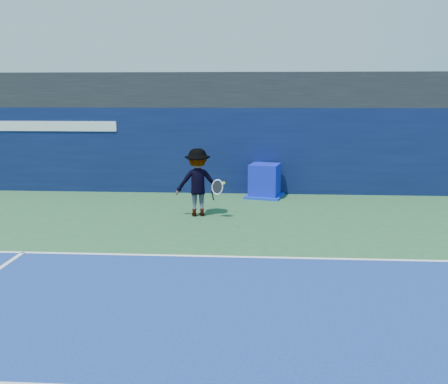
% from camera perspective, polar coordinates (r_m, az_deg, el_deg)
% --- Properties ---
extents(ground, '(80.00, 80.00, 0.00)m').
position_cam_1_polar(ground, '(8.09, 2.37, -14.28)').
color(ground, '#295C32').
rests_on(ground, ground).
extents(baseline, '(24.00, 0.10, 0.01)m').
position_cam_1_polar(baseline, '(10.87, 2.74, -7.43)').
color(baseline, white).
rests_on(baseline, ground).
extents(stadium_band, '(36.00, 3.00, 1.20)m').
position_cam_1_polar(stadium_band, '(18.81, 3.29, 11.54)').
color(stadium_band, black).
rests_on(stadium_band, back_wall_assembly).
extents(back_wall_assembly, '(36.00, 1.03, 3.00)m').
position_cam_1_polar(back_wall_assembly, '(17.91, 3.18, 4.83)').
color(back_wall_assembly, '#0B153E').
rests_on(back_wall_assembly, ground).
extents(equipment_cart, '(1.43, 1.43, 1.14)m').
position_cam_1_polar(equipment_cart, '(17.04, 4.66, 1.15)').
color(equipment_cart, '#0D17C2').
rests_on(equipment_cart, ground).
extents(tennis_player, '(1.45, 0.93, 1.95)m').
position_cam_1_polar(tennis_player, '(14.33, -3.02, 1.11)').
color(tennis_player, silver).
rests_on(tennis_player, ground).
extents(tennis_ball, '(0.07, 0.07, 0.07)m').
position_cam_1_polar(tennis_ball, '(12.65, -0.02, 1.04)').
color(tennis_ball, '#A6D317').
rests_on(tennis_ball, ground).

